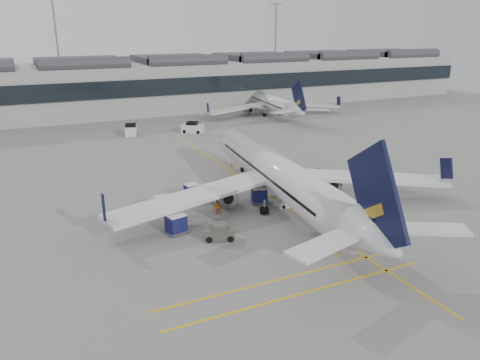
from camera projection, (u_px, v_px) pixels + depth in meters
name	position (u px, v px, depth m)	size (l,w,h in m)	color
ground	(215.00, 234.00, 44.78)	(220.00, 220.00, 0.00)	gray
terminal	(92.00, 87.00, 104.61)	(200.00, 20.45, 12.40)	#9E9E99
light_masts	(72.00, 46.00, 113.41)	(113.00, 0.60, 25.45)	slate
apron_markings	(259.00, 188.00, 57.44)	(0.25, 60.00, 0.01)	gold
airliner_main	(281.00, 176.00, 51.15)	(38.81, 42.63, 11.35)	silver
airliner_far	(271.00, 103.00, 104.90)	(31.61, 34.72, 9.25)	silver
belt_loader	(290.00, 201.00, 51.96)	(4.40, 1.54, 1.81)	#BAB8B1
baggage_cart_a	(259.00, 194.00, 52.44)	(2.15, 1.94, 1.89)	gray
baggage_cart_b	(192.00, 190.00, 54.07)	(1.78, 1.55, 1.68)	gray
baggage_cart_c	(162.00, 204.00, 50.04)	(1.83, 1.60, 1.70)	gray
baggage_cart_d	(176.00, 223.00, 44.67)	(2.17, 1.93, 1.94)	gray
ramp_agent_a	(213.00, 196.00, 52.22)	(0.65, 0.42, 1.77)	#F4540C
ramp_agent_b	(217.00, 206.00, 49.41)	(0.88, 0.68, 1.81)	orange
pushback_tug	(219.00, 232.00, 43.59)	(3.11, 2.49, 1.52)	#494A3F
safety_cone_nose	(232.00, 165.00, 66.55)	(0.33, 0.33, 0.45)	#F24C0A
safety_cone_engine	(334.00, 193.00, 55.28)	(0.35, 0.35, 0.49)	#F24C0A
service_van_mid	(131.00, 130.00, 85.84)	(3.04, 4.41, 2.06)	silver
service_van_right	(193.00, 128.00, 87.54)	(4.40, 3.97, 2.05)	silver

